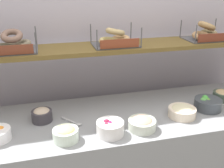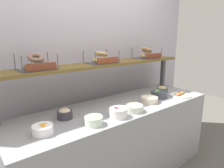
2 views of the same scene
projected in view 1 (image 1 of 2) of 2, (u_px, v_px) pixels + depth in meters
The scene contains 14 objects.
back_wall at pixel (108, 46), 2.24m from camera, with size 3.48×0.06×2.40m, color #B2ABBD.
deli_counter at pixel (126, 164), 2.04m from camera, with size 2.28×0.70×0.85m, color gray.
upper_shelf at pixel (117, 47), 1.96m from camera, with size 2.24×0.32×0.03m, color brown.
bowl_lox_spread at pixel (142, 123), 1.68m from camera, with size 0.17×0.17×0.08m.
bowl_beet_salad at pixel (110, 128), 1.63m from camera, with size 0.17×0.17×0.09m.
bowl_veggie_mix at pixel (207, 104), 1.94m from camera, with size 0.19×0.19×0.09m.
bowl_egg_salad at pixel (66, 134), 1.57m from camera, with size 0.15×0.15×0.09m.
bowl_potato_salad at pixel (182, 111), 1.84m from camera, with size 0.19×0.19×0.08m.
bowl_tuna_salad at pixel (42, 115), 1.78m from camera, with size 0.14×0.14×0.09m.
bowl_hummus at pixel (223, 95), 2.08m from camera, with size 0.15×0.15×0.08m.
serving_spoon_near_plate at pixel (74, 123), 1.76m from camera, with size 0.13×0.15×0.01m.
bagel_basket_poppy at pixel (13, 45), 1.77m from camera, with size 0.31×0.25×0.15m.
bagel_basket_sesame at pixel (115, 39), 1.93m from camera, with size 0.32×0.25×0.14m.
bagel_basket_everything at pixel (206, 33), 2.10m from camera, with size 0.32×0.25×0.15m.
Camera 1 is at (-0.52, -1.58, 1.75)m, focal length 43.18 mm.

